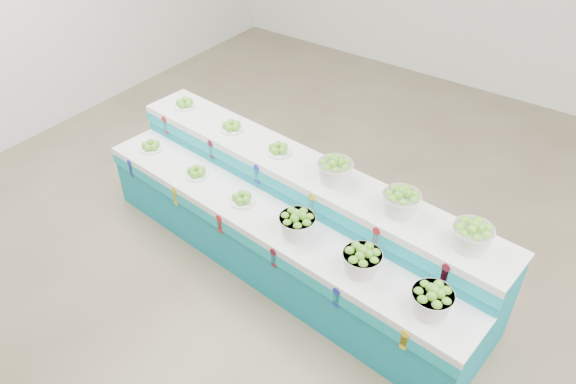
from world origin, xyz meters
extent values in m
plane|color=brown|center=(0.00, 0.00, 0.00)|extent=(10.00, 10.00, 0.00)
cylinder|color=white|center=(-2.55, 0.14, 0.77)|extent=(0.26, 0.26, 0.10)
cylinder|color=white|center=(-1.82, 0.06, 0.77)|extent=(0.26, 0.26, 0.10)
cylinder|color=white|center=(-1.17, 0.00, 0.77)|extent=(0.26, 0.26, 0.10)
cylinder|color=white|center=(-2.50, 0.65, 1.07)|extent=(0.26, 0.26, 0.10)
cylinder|color=white|center=(-1.77, 0.58, 1.07)|extent=(0.26, 0.26, 0.10)
cylinder|color=white|center=(-1.12, 0.51, 1.07)|extent=(0.26, 0.26, 0.10)
camera|label=1|loc=(1.57, -3.12, 4.03)|focal=34.84mm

